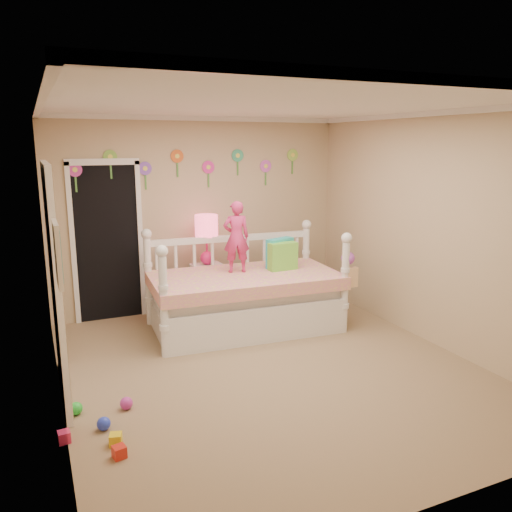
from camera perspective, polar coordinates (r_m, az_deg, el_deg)
name	(u,v)px	position (r m, az deg, el deg)	size (l,w,h in m)	color
floor	(271,368)	(5.35, 1.65, -12.44)	(4.00, 4.50, 0.01)	#7F684C
ceiling	(272,104)	(4.87, 1.85, 16.55)	(4.00, 4.50, 0.01)	white
back_wall	(200,215)	(7.02, -6.22, 4.58)	(4.00, 0.01, 2.60)	tan
left_wall	(50,263)	(4.48, -22.01, -0.73)	(0.01, 4.50, 2.60)	tan
right_wall	(432,230)	(6.07, 19.06, 2.75)	(0.01, 4.50, 2.60)	tan
crown_molding	(272,108)	(4.86, 1.85, 16.20)	(4.00, 4.50, 0.06)	white
daybed	(245,279)	(6.26, -1.29, -2.61)	(2.30, 1.24, 1.25)	white
pillow_turquoise	(280,253)	(6.52, 2.67, 0.34)	(0.38, 0.13, 0.38)	#26BEAF
pillow_lime	(283,256)	(6.40, 3.00, -0.04)	(0.37, 0.13, 0.35)	#6FCE3E
child	(236,237)	(6.23, -2.21, 2.14)	(0.32, 0.21, 0.88)	#D53070
nightstand	(208,289)	(6.91, -5.41, -3.68)	(0.41, 0.31, 0.68)	white
table_lamp	(207,232)	(6.73, -5.55, 2.71)	(0.30, 0.30, 0.67)	#CF1B64
closet_doorway	(107,241)	(6.78, -16.25, 1.61)	(0.90, 0.04, 2.07)	black
flower_decals	(193,167)	(6.92, -7.04, 9.78)	(3.40, 0.02, 0.50)	#B2668C
mirror_closet	(56,283)	(4.83, -21.43, -2.83)	(0.07, 1.30, 2.10)	white
wall_picture	(58,254)	(3.55, -21.27, 0.20)	(0.05, 0.34, 0.42)	white
hanging_bag	(348,271)	(6.22, 10.28, -1.63)	(0.20, 0.16, 0.36)	beige
toy_scatter	(99,420)	(4.54, -17.16, -17.10)	(0.80, 1.30, 0.11)	#996666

